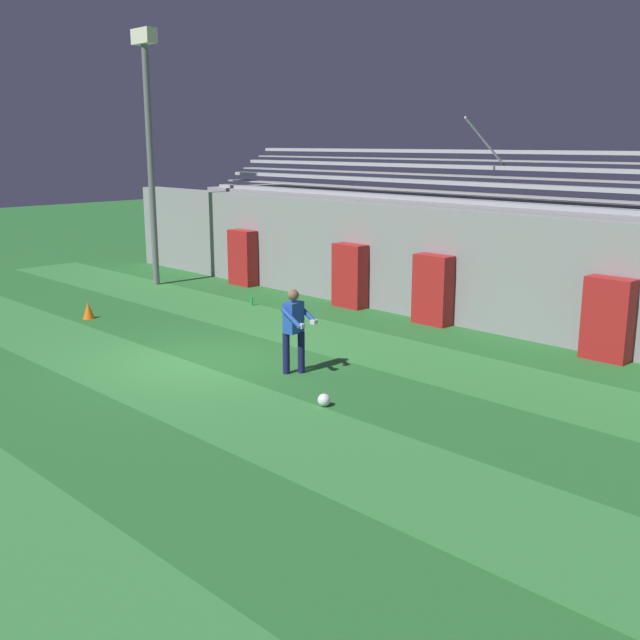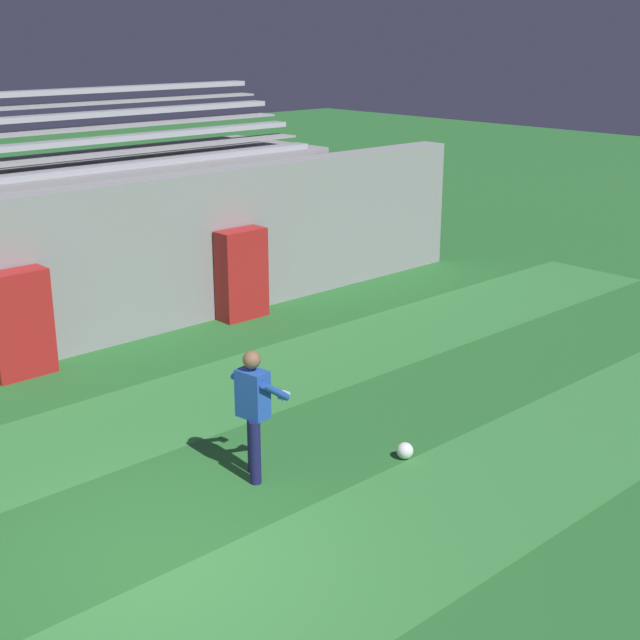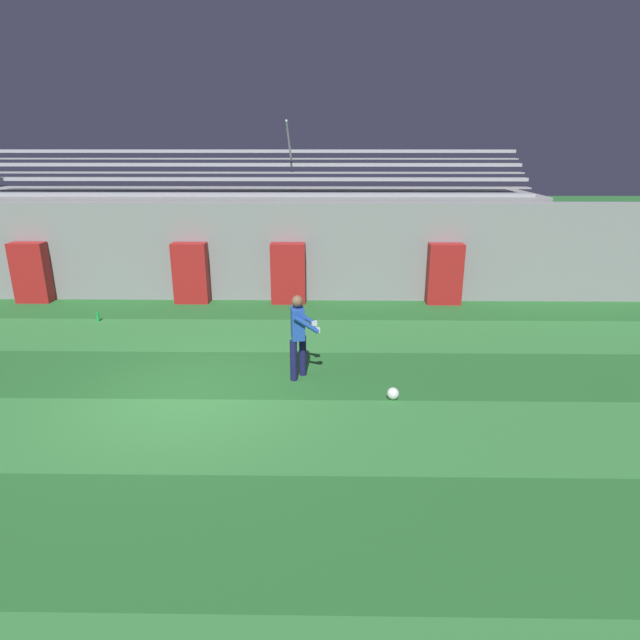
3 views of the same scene
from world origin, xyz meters
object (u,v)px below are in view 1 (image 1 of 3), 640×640
object	(u,v)px
floodlight_pole	(149,126)
padding_pillar_gate_left	(350,276)
padding_pillar_far_left	(243,258)
goalkeeper	(294,326)
padding_pillar_far_right	(608,319)
water_bottle	(252,301)
soccer_ball	(324,400)
padding_pillar_gate_right	(433,290)
traffic_cone	(88,310)

from	to	relation	value
floodlight_pole	padding_pillar_gate_left	bearing A→B (deg)	16.04
padding_pillar_far_left	goalkeeper	bearing A→B (deg)	-33.16
floodlight_pole	padding_pillar_far_right	bearing A→B (deg)	7.82
padding_pillar_gate_left	water_bottle	size ratio (longest dim) A/B	7.21
padding_pillar_gate_left	floodlight_pole	distance (m)	7.96
padding_pillar_far_left	goalkeeper	size ratio (longest dim) A/B	1.04
goalkeeper	soccer_ball	world-z (taller)	goalkeeper
padding_pillar_gate_right	traffic_cone	distance (m)	8.76
padding_pillar_far_left	floodlight_pole	distance (m)	4.88
goalkeeper	padding_pillar_far_left	bearing A→B (deg)	146.84
padding_pillar_gate_right	padding_pillar_far_left	size ratio (longest dim) A/B	1.00
traffic_cone	soccer_ball	bearing A→B (deg)	-2.37
goalkeeper	water_bottle	bearing A→B (deg)	147.71
floodlight_pole	padding_pillar_far_left	bearing A→B (deg)	43.36
padding_pillar_far_right	padding_pillar_gate_left	bearing A→B (deg)	180.00
padding_pillar_gate_right	traffic_cone	xyz separation A→B (m)	(-6.57, -5.76, -0.65)
padding_pillar_gate_left	padding_pillar_gate_right	world-z (taller)	same
padding_pillar_far_right	traffic_cone	world-z (taller)	padding_pillar_far_right
padding_pillar_gate_right	soccer_ball	xyz separation A→B (m)	(2.31, -6.13, -0.75)
padding_pillar_gate_right	padding_pillar_gate_left	bearing A→B (deg)	180.00
padding_pillar_gate_left	padding_pillar_far_left	bearing A→B (deg)	180.00
padding_pillar_far_left	water_bottle	distance (m)	3.22
padding_pillar_far_left	goalkeeper	distance (m)	9.50
water_bottle	traffic_cone	bearing A→B (deg)	-113.86
padding_pillar_gate_right	goalkeeper	bearing A→B (deg)	-83.69
padding_pillar_far_left	soccer_ball	bearing A→B (deg)	-32.30
padding_pillar_gate_right	floodlight_pole	size ratio (longest dim) A/B	0.23
padding_pillar_gate_right	floodlight_pole	xyz separation A→B (m)	(-9.39, -1.90, 4.02)
soccer_ball	padding_pillar_far_right	bearing A→B (deg)	70.79
padding_pillar_far_left	water_bottle	xyz separation A→B (m)	(2.57, -1.79, -0.74)
padding_pillar_gate_left	soccer_ball	bearing A→B (deg)	-50.26
traffic_cone	padding_pillar_far_right	bearing A→B (deg)	27.62
goalkeeper	water_bottle	size ratio (longest dim) A/B	6.96
soccer_ball	traffic_cone	size ratio (longest dim) A/B	0.52
floodlight_pole	soccer_ball	xyz separation A→B (m)	(11.70, -4.23, -4.77)
padding_pillar_far_left	padding_pillar_far_right	distance (m)	11.82
padding_pillar_gate_right	soccer_ball	bearing A→B (deg)	-69.37
floodlight_pole	water_bottle	world-z (taller)	floodlight_pole
padding_pillar_gate_right	goalkeeper	distance (m)	5.23
padding_pillar_gate_left	padding_pillar_far_right	xyz separation A→B (m)	(7.23, 0.00, 0.00)
soccer_ball	padding_pillar_gate_left	bearing A→B (deg)	129.74
padding_pillar_gate_right	soccer_ball	size ratio (longest dim) A/B	7.86
padding_pillar_far_right	water_bottle	bearing A→B (deg)	-169.03
padding_pillar_far_right	traffic_cone	size ratio (longest dim) A/B	4.12
padding_pillar_gate_right	padding_pillar_far_left	bearing A→B (deg)	180.00
soccer_ball	water_bottle	world-z (taller)	water_bottle
padding_pillar_far_right	traffic_cone	bearing A→B (deg)	-152.38
floodlight_pole	soccer_ball	bearing A→B (deg)	-19.86
floodlight_pole	goalkeeper	bearing A→B (deg)	-18.31
padding_pillar_gate_right	padding_pillar_far_left	world-z (taller)	same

